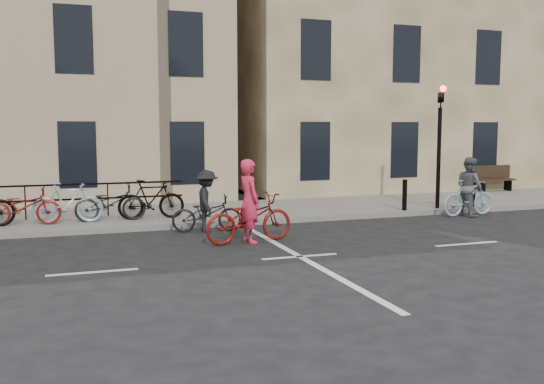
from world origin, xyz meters
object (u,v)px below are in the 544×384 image
object	(u,v)px
cyclist_grey	(469,192)
cyclist_dark	(207,207)
cyclist_pink	(249,214)
traffic_light	(440,131)
bench	(494,177)

from	to	relation	value
cyclist_grey	cyclist_dark	xyz separation A→B (m)	(-7.79, -0.06, -0.09)
cyclist_pink	traffic_light	bearing A→B (deg)	-79.07
cyclist_dark	cyclist_pink	bearing A→B (deg)	-152.52
bench	cyclist_pink	size ratio (longest dim) A/B	0.72
cyclist_pink	cyclist_dark	xyz separation A→B (m)	(-0.58, 1.68, -0.05)
cyclist_grey	cyclist_dark	distance (m)	7.79
traffic_light	cyclist_grey	size ratio (longest dim) A/B	2.16
traffic_light	cyclist_pink	world-z (taller)	traffic_light
cyclist_pink	cyclist_grey	size ratio (longest dim) A/B	1.22
cyclist_dark	traffic_light	bearing A→B (deg)	-74.74
traffic_light	bench	bearing A→B (deg)	35.25
bench	cyclist_grey	xyz separation A→B (m)	(-4.31, -4.21, 0.02)
traffic_light	bench	distance (m)	6.14
cyclist_pink	bench	bearing A→B (deg)	-72.60
traffic_light	cyclist_pink	distance (m)	7.41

